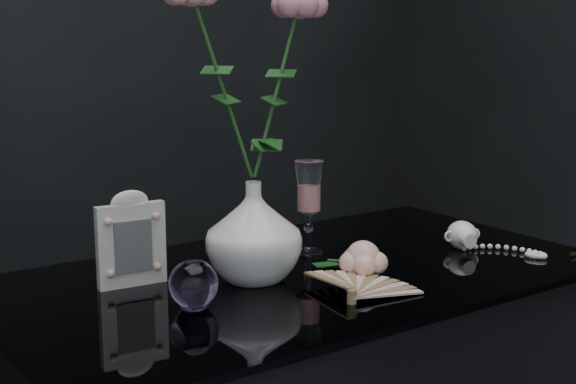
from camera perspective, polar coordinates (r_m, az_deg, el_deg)
vase at (r=1.33m, az=-2.45°, el=-2.84°), size 0.18×0.18×0.17m
wine_glass at (r=1.49m, az=1.49°, el=-1.13°), size 0.07×0.07×0.18m
picture_frame at (r=1.33m, az=-11.11°, el=-3.25°), size 0.13×0.10×0.16m
paperweight at (r=1.22m, az=-6.73°, el=-6.51°), size 0.08×0.08×0.07m
paper_fan at (r=1.24m, az=4.57°, el=-7.34°), size 0.28×0.24×0.03m
loose_rose at (r=1.37m, az=5.36°, el=-4.74°), size 0.19×0.22×0.06m
pearl_jar at (r=1.57m, az=12.29°, el=-2.92°), size 0.24×0.24×0.06m
roses at (r=1.29m, az=-2.66°, el=8.83°), size 0.28×0.10×0.37m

